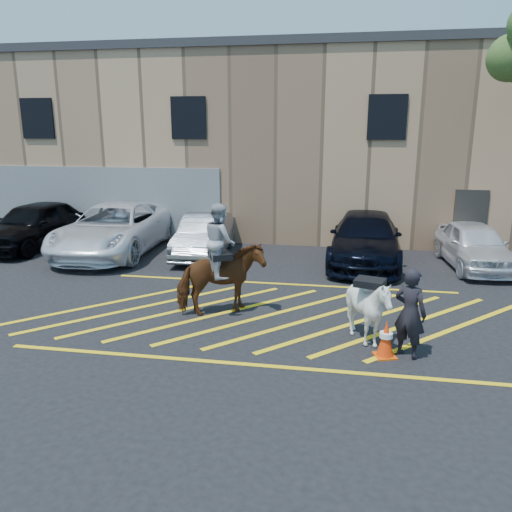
% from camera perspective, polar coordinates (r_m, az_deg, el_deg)
% --- Properties ---
extents(ground, '(90.00, 90.00, 0.00)m').
position_cam_1_polar(ground, '(11.96, 1.49, -6.35)').
color(ground, black).
rests_on(ground, ground).
extents(car_black_suv, '(2.39, 5.06, 1.67)m').
position_cam_1_polar(car_black_suv, '(19.89, -23.95, 3.31)').
color(car_black_suv, black).
rests_on(car_black_suv, ground).
extents(car_white_pickup, '(3.02, 6.20, 1.70)m').
position_cam_1_polar(car_white_pickup, '(18.03, -15.84, 3.01)').
color(car_white_pickup, white).
rests_on(car_white_pickup, ground).
extents(car_silver_sedan, '(1.68, 4.27, 1.38)m').
position_cam_1_polar(car_silver_sedan, '(17.10, -5.90, 2.35)').
color(car_silver_sedan, gray).
rests_on(car_silver_sedan, ground).
extents(car_blue_suv, '(2.50, 5.51, 1.56)m').
position_cam_1_polar(car_blue_suv, '(16.49, 12.38, 1.96)').
color(car_blue_suv, black).
rests_on(car_blue_suv, ground).
extents(car_white_suv, '(1.98, 4.26, 1.41)m').
position_cam_1_polar(car_white_suv, '(16.96, 23.64, 1.16)').
color(car_white_suv, white).
rests_on(car_white_suv, ground).
extents(handler, '(0.76, 0.70, 1.74)m').
position_cam_1_polar(handler, '(9.85, 17.19, -6.25)').
color(handler, black).
rests_on(handler, ground).
extents(warehouse, '(32.42, 10.20, 7.30)m').
position_cam_1_polar(warehouse, '(23.13, 5.96, 12.86)').
color(warehouse, tan).
rests_on(warehouse, ground).
extents(hatching_zone, '(12.60, 5.12, 0.01)m').
position_cam_1_polar(hatching_zone, '(11.68, 1.28, -6.84)').
color(hatching_zone, yellow).
rests_on(hatching_zone, ground).
extents(mounted_bay, '(2.17, 1.76, 2.61)m').
position_cam_1_polar(mounted_bay, '(11.52, -4.10, -1.67)').
color(mounted_bay, '#5A2A15').
rests_on(mounted_bay, ground).
extents(saddled_white, '(1.49, 1.59, 1.44)m').
position_cam_1_polar(saddled_white, '(10.26, 12.72, -5.95)').
color(saddled_white, white).
rests_on(saddled_white, ground).
extents(traffic_cone, '(0.48, 0.48, 0.73)m').
position_cam_1_polar(traffic_cone, '(9.89, 14.63, -9.13)').
color(traffic_cone, '#E04F09').
rests_on(traffic_cone, ground).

